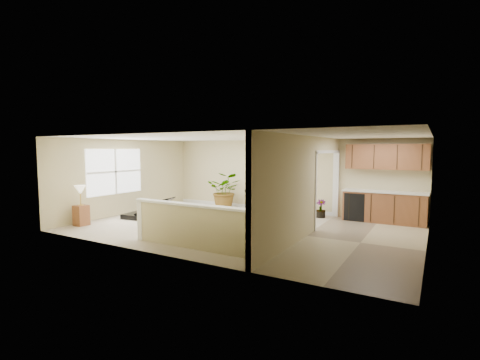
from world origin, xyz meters
The scene contains 20 objects.
floor centered at (0.00, 0.00, 0.00)m, with size 9.00×9.00×0.00m, color #B9AB90.
back_wall centered at (0.00, 3.00, 1.25)m, with size 9.00×0.04×2.50m, color #C8BA88.
front_wall centered at (0.00, -3.00, 1.25)m, with size 9.00×0.04×2.50m, color #C8BA88.
left_wall centered at (-4.50, 0.00, 1.25)m, with size 0.04×6.00×2.50m, color #C8BA88.
right_wall centered at (4.50, 0.00, 1.25)m, with size 0.04×6.00×2.50m, color #C8BA88.
ceiling centered at (0.00, 0.00, 2.50)m, with size 9.00×6.00×0.04m, color white.
kitchen_vinyl centered at (3.15, 0.00, 0.00)m, with size 2.70×6.00×0.01m, color tan.
interior_partition centered at (1.80, 0.25, 1.22)m, with size 0.18×5.99×2.50m.
pony_half_wall centered at (0.08, -2.30, 0.52)m, with size 3.42×0.22×1.00m.
left_window centered at (-4.49, -0.50, 1.45)m, with size 0.05×2.15×1.45m, color white.
wall_art_left centered at (-0.95, 2.97, 1.75)m, with size 0.48×0.04×0.58m.
wall_mirror centered at (0.30, 2.97, 1.80)m, with size 0.55×0.04×0.55m.
kitchen_cabinets centered at (3.19, 2.73, 0.87)m, with size 2.36×0.65×2.33m.
piano centered at (-3.27, -0.03, 0.58)m, with size 1.84×1.89×1.38m.
piano_bench centered at (-1.23, -0.43, 0.25)m, with size 0.38×0.74×0.50m, color black.
loveseat centered at (0.09, 2.69, 0.31)m, with size 1.74×1.34×0.82m.
accent_table centered at (-1.14, 2.65, 0.46)m, with size 0.49×0.49×0.71m.
palm_plant centered at (-2.07, 2.40, 0.66)m, with size 1.46×1.35×1.34m.
small_plant centered at (1.45, 2.51, 0.24)m, with size 0.34×0.34×0.58m.
lamp_stand centered at (-4.15, -2.03, 0.49)m, with size 0.35×0.35×1.15m.
Camera 1 is at (4.65, -8.26, 2.17)m, focal length 26.00 mm.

